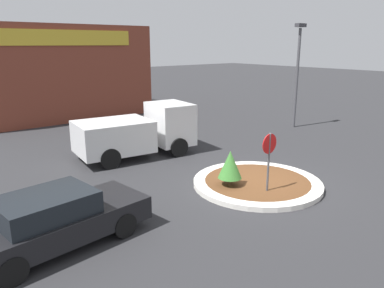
% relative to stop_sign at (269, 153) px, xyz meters
% --- Properties ---
extents(ground_plane, '(120.00, 120.00, 0.00)m').
position_rel_stop_sign_xyz_m(ground_plane, '(0.44, 0.80, -1.44)').
color(ground_plane, '#2D2D30').
extents(traffic_island, '(4.47, 4.47, 0.17)m').
position_rel_stop_sign_xyz_m(traffic_island, '(0.44, 0.80, -1.35)').
color(traffic_island, silver).
rests_on(traffic_island, ground_plane).
extents(stop_sign, '(0.65, 0.07, 2.09)m').
position_rel_stop_sign_xyz_m(stop_sign, '(0.00, 0.00, 0.00)').
color(stop_sign, '#4C4C51').
rests_on(stop_sign, ground_plane).
extents(island_shrub, '(0.80, 0.80, 1.20)m').
position_rel_stop_sign_xyz_m(island_shrub, '(-0.61, 1.12, -0.53)').
color(island_shrub, brown).
rests_on(island_shrub, traffic_island).
extents(utility_truck, '(5.28, 2.83, 2.22)m').
position_rel_stop_sign_xyz_m(utility_truck, '(-0.86, 6.49, -0.32)').
color(utility_truck, silver).
rests_on(utility_truck, ground_plane).
extents(storefront_building, '(11.42, 6.07, 5.96)m').
position_rel_stop_sign_xyz_m(storefront_building, '(-0.07, 18.23, 1.54)').
color(storefront_building, brown).
rests_on(storefront_building, ground_plane).
extents(parked_sedan_black, '(4.66, 2.23, 1.41)m').
position_rel_stop_sign_xyz_m(parked_sedan_black, '(-6.50, 1.21, -0.72)').
color(parked_sedan_black, black).
rests_on(parked_sedan_black, ground_plane).
extents(light_pole, '(0.70, 0.30, 5.89)m').
position_rel_stop_sign_xyz_m(light_pole, '(9.39, 5.71, 2.05)').
color(light_pole, '#4C4C51').
rests_on(light_pole, ground_plane).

